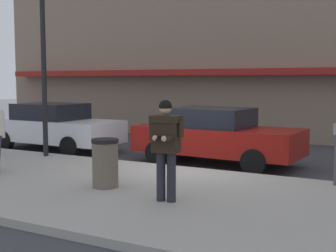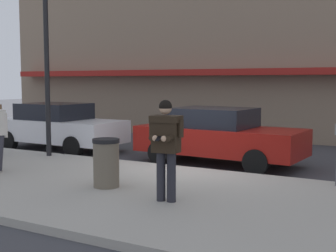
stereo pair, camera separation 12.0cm
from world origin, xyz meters
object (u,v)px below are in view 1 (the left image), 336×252
(parked_sedan_mid, at_px, (216,136))
(man_texting_on_phone, at_px, (166,139))
(parking_meter, at_px, (336,145))
(street_lamp_post, at_px, (43,50))
(parked_sedan_near, at_px, (54,126))
(trash_bin, at_px, (105,163))

(parked_sedan_mid, xyz_separation_m, man_texting_on_phone, (1.00, -4.58, 0.46))
(man_texting_on_phone, bearing_deg, parking_meter, 49.20)
(man_texting_on_phone, bearing_deg, street_lamp_post, 153.26)
(parked_sedan_near, distance_m, parking_meter, 9.18)
(parked_sedan_near, bearing_deg, parking_meter, -9.95)
(parked_sedan_near, bearing_deg, street_lamp_post, -54.32)
(man_texting_on_phone, relative_size, trash_bin, 1.84)
(street_lamp_post, relative_size, parking_meter, 3.84)
(parked_sedan_near, height_order, man_texting_on_phone, man_texting_on_phone)
(parked_sedan_mid, relative_size, trash_bin, 4.67)
(parked_sedan_near, xyz_separation_m, trash_bin, (5.01, -3.99, -0.16))
(parked_sedan_near, relative_size, parked_sedan_mid, 0.99)
(parked_sedan_near, distance_m, parked_sedan_mid, 5.63)
(parking_meter, bearing_deg, street_lamp_post, -179.64)
(parked_sedan_near, height_order, street_lamp_post, street_lamp_post)
(man_texting_on_phone, bearing_deg, parked_sedan_near, 146.52)
(man_texting_on_phone, distance_m, street_lamp_post, 6.39)
(street_lamp_post, bearing_deg, parked_sedan_near, 125.68)
(street_lamp_post, height_order, parking_meter, street_lamp_post)
(parked_sedan_near, distance_m, man_texting_on_phone, 7.96)
(street_lamp_post, bearing_deg, man_texting_on_phone, -26.74)
(man_texting_on_phone, distance_m, parking_meter, 3.71)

